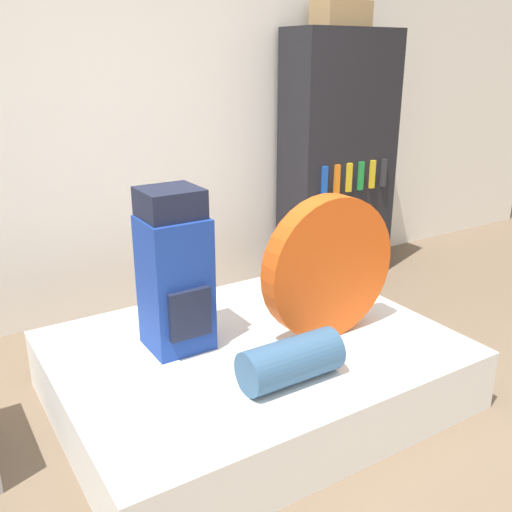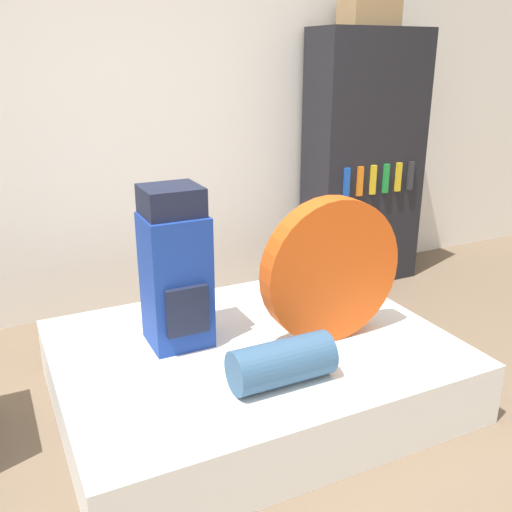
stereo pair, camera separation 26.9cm
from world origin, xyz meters
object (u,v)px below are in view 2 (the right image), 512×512
(bookshelf, at_px, (363,161))
(cardboard_box, at_px, (369,13))
(sleeping_roll, at_px, (282,362))
(tent_bag, at_px, (331,270))
(backpack, at_px, (175,270))

(bookshelf, height_order, cardboard_box, cardboard_box)
(cardboard_box, bearing_deg, sleeping_roll, -133.84)
(cardboard_box, bearing_deg, tent_bag, -130.12)
(backpack, bearing_deg, tent_bag, -22.80)
(cardboard_box, bearing_deg, bookshelf, -90.12)
(tent_bag, height_order, bookshelf, bookshelf)
(backpack, xyz_separation_m, tent_bag, (0.69, -0.29, -0.02))
(bookshelf, distance_m, cardboard_box, 1.01)
(backpack, bearing_deg, bookshelf, 28.56)
(backpack, height_order, tent_bag, backpack)
(tent_bag, bearing_deg, sleeping_roll, -146.75)
(backpack, bearing_deg, sleeping_roll, -63.62)
(tent_bag, bearing_deg, cardboard_box, 49.88)
(cardboard_box, bearing_deg, backpack, -150.50)
(backpack, relative_size, tent_bag, 1.08)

